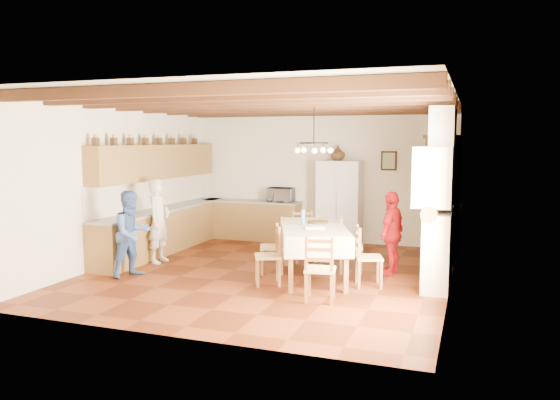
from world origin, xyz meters
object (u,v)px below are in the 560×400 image
Objects in this scene: chair_end_far at (304,237)px; chair_left_near at (268,255)px; person_man at (159,221)px; person_woman_red at (392,233)px; chair_right_near at (369,256)px; chair_left_far at (272,246)px; person_woman_blue at (132,234)px; chair_end_near at (320,268)px; refrigerator at (341,203)px; hutch at (443,198)px; microwave at (281,195)px; dining_table at (313,231)px; chair_right_far at (351,245)px.

chair_left_near is at bearing -122.01° from chair_end_far.
person_man reaches higher than chair_left_near.
chair_right_near is at bearing -1.29° from person_woman_red.
chair_left_far and chair_right_near have the same top height.
person_woman_red is at bearing -46.83° from person_woman_blue.
chair_end_far is at bearing -76.58° from chair_end_near.
refrigerator is 2.39m from hutch.
microwave is (-2.83, 2.31, 0.34)m from person_woman_red.
dining_table is 3.07m from person_man.
chair_right_near is at bearing -10.92° from dining_table.
microwave is at bearing -116.26° from person_woman_red.
person_woman_blue is (-3.42, -1.50, 0.25)m from chair_right_far.
microwave is at bearing -177.95° from refrigerator.
hutch is at bearing -22.05° from refrigerator.
chair_left_far is (-2.70, -2.08, -0.72)m from hutch.
chair_end_near is at bearing 34.66° from chair_left_near.
microwave is (1.27, 3.92, 0.33)m from person_woman_blue.
chair_end_near is at bearing -73.53° from person_woman_blue.
chair_left_near is 2.22m from person_woman_red.
chair_right_near is 1.00× the size of chair_end_far.
person_woman_blue is at bearing -123.73° from refrigerator.
chair_right_far is 0.60× the size of person_man.
hutch is 2.49× the size of chair_end_near.
person_woman_blue reaches higher than chair_end_near.
chair_left_near is at bearing -94.77° from refrigerator.
chair_right_near is 1.00× the size of chair_end_near.
hutch is at bearing -14.57° from microwave.
chair_left_near is at bearing 126.80° from chair_right_far.
person_woman_red is (4.11, 1.61, -0.01)m from person_woman_blue.
dining_table is 1.04m from chair_right_near.
hutch is 1.66× the size of person_woman_red.
dining_table is at bearing 62.19° from chair_left_far.
refrigerator reaches higher than chair_end_near.
refrigerator reaches higher than chair_left_near.
person_man is 4.29m from person_woman_red.
chair_right_far is 3.62m from person_man.
microwave reaches higher than chair_left_near.
chair_end_far is 0.67× the size of person_woman_red.
microwave is at bearing 21.44° from chair_right_near.
chair_end_far is (-2.44, -1.05, -0.72)m from hutch.
refrigerator is at bearing -135.28° from person_woman_red.
refrigerator is at bearing -11.85° from person_woman_blue.
hutch is 2.24m from chair_right_far.
chair_right_near is at bearing -125.13° from chair_end_near.
chair_left_far and chair_end_near have the same top height.
chair_left_far is 1.80m from chair_end_near.
chair_left_near and chair_end_near have the same top height.
chair_left_near is (-2.50, -2.81, -0.72)m from hutch.
dining_table is 1.28m from chair_end_far.
person_man is (-3.06, 0.18, -0.00)m from dining_table.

